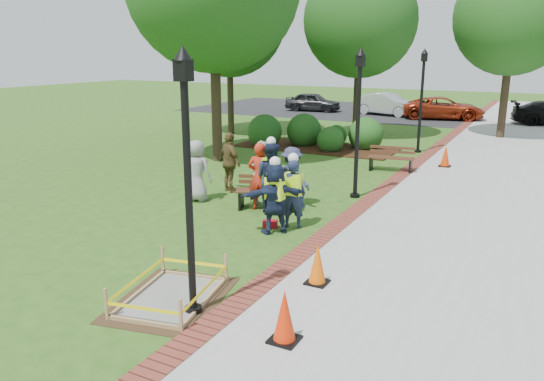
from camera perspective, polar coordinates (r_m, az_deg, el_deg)
The scene contains 34 objects.
ground at distance 11.97m, azimuth -4.83°, elevation -5.65°, with size 100.00×100.00×0.00m, color #285116.
sidewalk at distance 19.88m, azimuth 24.00°, elevation 1.44°, with size 6.00×60.00×0.02m, color #9E9E99.
brick_edging at distance 20.32m, azimuth 14.87°, elevation 2.52°, with size 0.50×60.00×0.03m, color maroon.
mulch_bed at distance 23.63m, azimuth 4.73°, elevation 4.67°, with size 7.00×3.00×0.05m, color #381E0F.
parking_lot at distance 37.15m, azimuth 18.36°, elevation 7.66°, with size 36.00×12.00×0.01m, color black.
wet_concrete_pad at distance 9.44m, azimuth -10.82°, elevation -10.15°, with size 2.12×2.59×0.55m.
bench_near at distance 14.34m, azimuth -0.50°, elevation -0.91°, with size 1.74×1.08×0.90m.
bench_far at distance 19.36m, azimuth 12.65°, elevation 2.85°, with size 1.65×0.73×0.86m.
cone_front at distance 7.97m, azimuth 1.35°, elevation -13.47°, with size 0.42×0.42×0.84m.
cone_back at distance 9.82m, azimuth 4.91°, elevation -7.98°, with size 0.40×0.40×0.79m.
cone_far at distance 20.56m, azimuth 18.16°, elevation 3.49°, with size 0.41×0.41×0.81m.
toolbox at distance 12.92m, azimuth -0.19°, elevation -3.61°, with size 0.35×0.19×0.18m, color #9D0C16.
lamp_near at distance 8.21m, azimuth -9.09°, elevation 2.71°, with size 0.28×0.28×4.26m.
lamp_mid at distance 15.30m, azimuth 9.26°, elevation 8.28°, with size 0.28×0.28×4.26m.
lamp_far at distance 22.99m, azimuth 15.81°, elevation 10.07°, with size 0.28×0.28×4.26m.
tree_back at distance 26.57m, azimuth 9.46°, elevation 17.58°, with size 5.37×5.37×8.23m.
tree_right at distance 28.39m, azimuth 24.51°, elevation 16.62°, with size 5.45×5.45×8.42m.
tree_far at distance 27.39m, azimuth -4.65°, elevation 17.83°, with size 5.58×5.58×8.42m.
shrub_a at distance 23.97m, azimuth -0.79°, elevation 4.81°, with size 1.54×1.54×1.54m, color #154A18.
shrub_b at distance 24.19m, azimuth 3.45°, elevation 4.88°, with size 1.56×1.56×1.56m, color #154A18.
shrub_c at distance 22.80m, azimuth 6.29°, elevation 4.20°, with size 1.15×1.15×1.15m, color #154A18.
shrub_d at distance 23.57m, azimuth 9.98°, elevation 4.42°, with size 1.51×1.51×1.51m, color #154A18.
shrub_e at distance 24.64m, azimuth 6.91°, elevation 4.98°, with size 0.96×0.96×0.96m, color #154A18.
casual_person_a at distance 15.17m, azimuth -8.09°, elevation 2.11°, with size 0.57×0.37×1.75m.
casual_person_b at distance 14.13m, azimuth -1.31°, elevation 1.50°, with size 0.65×0.49×1.83m.
casual_person_c at distance 14.62m, azimuth -1.02°, elevation 1.89°, with size 0.66×0.52×1.80m.
casual_person_d at distance 16.03m, azimuth -4.55°, elevation 3.02°, with size 0.68×0.59×1.81m.
casual_person_e at distance 14.45m, azimuth 2.14°, elevation 1.44°, with size 0.58×0.42×1.66m.
hivis_worker_a at distance 12.33m, azimuth 0.31°, elevation -0.52°, with size 0.63×0.62×1.83m.
hivis_worker_b at distance 12.70m, azimuth 2.26°, elevation -0.05°, with size 0.62×0.49×1.84m.
hivis_worker_c at distance 13.94m, azimuth -0.10°, elevation 1.65°, with size 0.67×0.50×2.02m.
parked_car_a at distance 38.03m, azimuth 4.42°, elevation 8.50°, with size 4.39×1.91×1.43m, color #242427.
parked_car_b at distance 36.29m, azimuth 12.21°, elevation 7.91°, with size 4.81×2.09×1.57m, color #BBBBC1.
parked_car_c at distance 35.12m, azimuth 17.89°, elevation 7.31°, with size 4.56×1.98×1.49m, color #9C2D13.
Camera 1 is at (6.10, -9.41, 4.18)m, focal length 35.00 mm.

